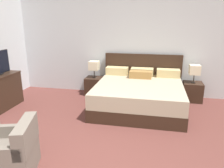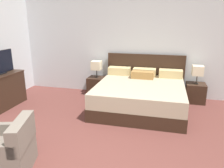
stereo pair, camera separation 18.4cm
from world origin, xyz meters
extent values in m
cube|color=silver|center=(0.00, 3.81, 1.32)|extent=(7.34, 0.06, 2.63)
cube|color=#332116|center=(0.45, 2.69, 0.14)|extent=(1.98, 1.99, 0.28)
cube|color=tan|center=(0.45, 2.69, 0.44)|extent=(1.96, 1.97, 0.32)
cube|color=#332116|center=(0.45, 3.71, 0.57)|extent=(2.06, 0.05, 1.15)
cube|color=#D6BC7F|center=(-0.22, 3.52, 0.70)|extent=(0.58, 0.28, 0.20)
cube|color=#D6BC7F|center=(0.45, 3.52, 0.70)|extent=(0.58, 0.28, 0.20)
cube|color=#D6BC7F|center=(1.12, 3.52, 0.70)|extent=(0.58, 0.28, 0.20)
cube|color=#A87A42|center=(0.43, 3.25, 0.69)|extent=(0.56, 0.22, 0.18)
cube|color=#332116|center=(-0.86, 3.50, 0.24)|extent=(0.47, 0.45, 0.49)
cube|color=black|center=(-0.86, 3.28, 0.29)|extent=(0.40, 0.01, 0.21)
cube|color=#332116|center=(1.76, 3.50, 0.24)|extent=(0.47, 0.45, 0.49)
cube|color=black|center=(1.76, 3.28, 0.29)|extent=(0.40, 0.01, 0.21)
cylinder|color=#332D28|center=(-0.86, 3.50, 0.49)|extent=(0.11, 0.11, 0.02)
cylinder|color=#332D28|center=(-0.86, 3.50, 0.60)|extent=(0.02, 0.02, 0.20)
cube|color=beige|center=(-0.86, 3.50, 0.82)|extent=(0.26, 0.26, 0.24)
cylinder|color=#332D28|center=(1.76, 3.50, 0.49)|extent=(0.11, 0.11, 0.02)
cylinder|color=#332D28|center=(1.76, 3.50, 0.60)|extent=(0.02, 0.02, 0.20)
cube|color=beige|center=(1.76, 3.50, 0.82)|extent=(0.26, 0.26, 0.24)
cube|color=#332116|center=(-2.78, 2.03, 0.40)|extent=(0.53, 1.13, 0.80)
cube|color=black|center=(-2.78, 2.06, 0.81)|extent=(0.18, 0.29, 0.02)
cube|color=#70665B|center=(-1.08, 0.04, 0.20)|extent=(0.85, 0.85, 0.40)
cube|color=#70665B|center=(-0.82, 0.12, 0.58)|extent=(0.35, 0.70, 0.36)
cube|color=#70665B|center=(-1.17, 0.32, 0.49)|extent=(0.62, 0.27, 0.18)
camera|label=1|loc=(0.80, -2.15, 2.02)|focal=35.00mm
camera|label=2|loc=(0.97, -2.11, 2.02)|focal=35.00mm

